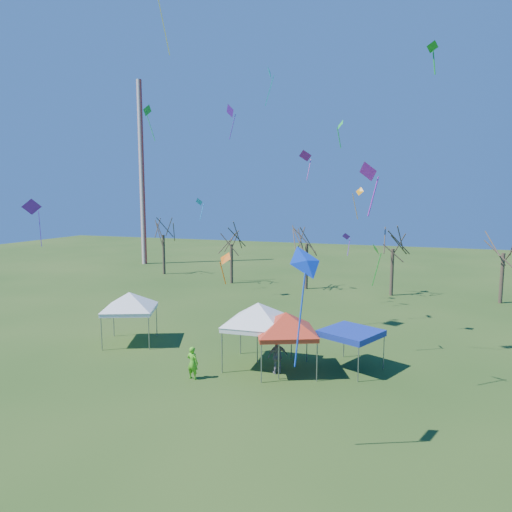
% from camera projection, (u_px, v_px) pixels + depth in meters
% --- Properties ---
extents(ground, '(140.00, 140.00, 0.00)m').
position_uv_depth(ground, '(240.00, 382.00, 23.22)').
color(ground, '#214315').
rests_on(ground, ground).
extents(radio_mast, '(0.70, 0.70, 25.00)m').
position_uv_depth(radio_mast, '(142.00, 174.00, 62.71)').
color(radio_mast, silver).
rests_on(radio_mast, ground).
extents(tree_0, '(3.83, 3.83, 8.44)m').
position_uv_depth(tree_0, '(163.00, 221.00, 54.92)').
color(tree_0, '#3D2D21').
rests_on(tree_0, ground).
extents(tree_1, '(3.42, 3.42, 7.54)m').
position_uv_depth(tree_1, '(231.00, 230.00, 49.09)').
color(tree_1, '#3D2D21').
rests_on(tree_1, ground).
extents(tree_2, '(3.71, 3.71, 8.18)m').
position_uv_depth(tree_2, '(307.00, 228.00, 45.96)').
color(tree_2, '#3D2D21').
rests_on(tree_2, ground).
extents(tree_3, '(3.59, 3.59, 7.91)m').
position_uv_depth(tree_3, '(393.00, 232.00, 42.87)').
color(tree_3, '#3D2D21').
rests_on(tree_3, ground).
extents(tree_4, '(3.58, 3.58, 7.89)m').
position_uv_depth(tree_4, '(505.00, 235.00, 39.71)').
color(tree_4, '#3D2D21').
rests_on(tree_4, ground).
extents(tent_white_west, '(4.03, 4.03, 3.84)m').
position_uv_depth(tent_white_west, '(129.00, 296.00, 29.14)').
color(tent_white_west, gray).
rests_on(tent_white_west, ground).
extents(tent_white_mid, '(4.71, 4.71, 4.16)m').
position_uv_depth(tent_white_mid, '(258.00, 307.00, 25.06)').
color(tent_white_mid, gray).
rests_on(tent_white_mid, ground).
extents(tent_red, '(4.01, 4.01, 3.79)m').
position_uv_depth(tent_red, '(286.00, 316.00, 24.24)').
color(tent_red, gray).
rests_on(tent_red, ground).
extents(tent_blue, '(3.66, 3.66, 2.17)m').
position_uv_depth(tent_blue, '(351.00, 333.00, 24.79)').
color(tent_blue, gray).
rests_on(tent_blue, ground).
extents(person_grey, '(1.15, 1.06, 1.89)m').
position_uv_depth(person_grey, '(278.00, 356.00, 24.24)').
color(person_grey, slate).
rests_on(person_grey, ground).
extents(person_green, '(0.66, 0.47, 1.72)m').
position_uv_depth(person_green, '(193.00, 363.00, 23.54)').
color(person_green, '#50C61F').
rests_on(person_green, ground).
extents(kite_19, '(0.84, 0.64, 2.00)m').
position_uv_depth(kite_19, '(346.00, 237.00, 39.32)').
color(kite_19, '#5F1ABC').
rests_on(kite_19, ground).
extents(kite_14, '(1.46, 1.52, 3.57)m').
position_uv_depth(kite_14, '(32.00, 207.00, 33.17)').
color(kite_14, '#6419B1').
rests_on(kite_14, ground).
extents(kite_2, '(1.38, 1.24, 3.26)m').
position_uv_depth(kite_2, '(231.00, 111.00, 41.88)').
color(kite_2, '#5517A4').
rests_on(kite_2, ground).
extents(kite_1, '(1.02, 0.90, 1.88)m').
position_uv_depth(kite_1, '(225.00, 259.00, 25.26)').
color(kite_1, '#DE590B').
rests_on(kite_1, ground).
extents(kite_13, '(0.97, 0.76, 2.21)m').
position_uv_depth(kite_13, '(199.00, 202.00, 44.56)').
color(kite_13, '#1688ED').
rests_on(kite_13, ground).
extents(kite_11, '(1.29, 1.04, 2.44)m').
position_uv_depth(kite_11, '(305.00, 156.00, 36.21)').
color(kite_11, purple).
rests_on(kite_11, ground).
extents(kite_5, '(1.57, 1.67, 4.39)m').
position_uv_depth(kite_5, '(306.00, 263.00, 15.81)').
color(kite_5, blue).
rests_on(kite_5, ground).
extents(kite_18, '(0.68, 0.78, 1.75)m').
position_uv_depth(kite_18, '(340.00, 125.00, 28.37)').
color(kite_18, green).
rests_on(kite_18, ground).
extents(kite_9, '(0.70, 0.63, 1.45)m').
position_uv_depth(kite_9, '(432.00, 48.00, 20.01)').
color(kite_9, '#169524').
rests_on(kite_9, ground).
extents(kite_7, '(0.88, 1.12, 3.06)m').
position_uv_depth(kite_7, '(147.00, 111.00, 38.90)').
color(kite_7, green).
rests_on(kite_7, ground).
extents(kite_27, '(1.16, 1.05, 2.47)m').
position_uv_depth(kite_27, '(369.00, 172.00, 20.41)').
color(kite_27, purple).
rests_on(kite_27, ground).
extents(kite_17, '(0.71, 0.94, 2.54)m').
position_uv_depth(kite_17, '(376.00, 250.00, 26.69)').
color(kite_17, green).
rests_on(kite_17, ground).
extents(kite_22, '(1.12, 1.02, 3.05)m').
position_uv_depth(kite_22, '(359.00, 192.00, 42.36)').
color(kite_22, orange).
rests_on(kite_22, ground).
extents(kite_24, '(0.70, 1.09, 2.72)m').
position_uv_depth(kite_24, '(270.00, 73.00, 30.52)').
color(kite_24, '#0CB9B6').
rests_on(kite_24, ground).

